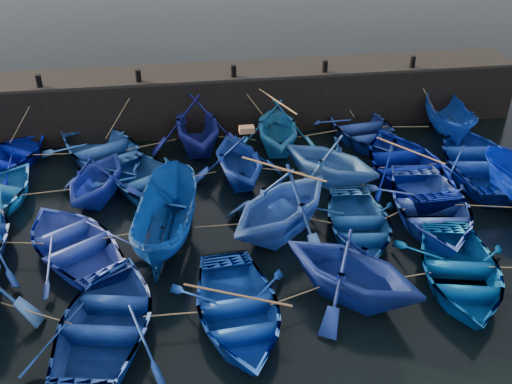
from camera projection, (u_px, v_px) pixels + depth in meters
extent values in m
plane|color=black|center=(271.00, 265.00, 17.64)|extent=(120.00, 120.00, 0.00)
cube|color=black|center=(232.00, 99.00, 25.84)|extent=(26.00, 2.50, 2.50)
cube|color=black|center=(231.00, 71.00, 25.16)|extent=(26.00, 2.50, 0.12)
cylinder|color=black|center=(39.00, 81.00, 23.22)|extent=(0.24, 0.24, 0.50)
cylinder|color=black|center=(138.00, 76.00, 23.73)|extent=(0.24, 0.24, 0.50)
cylinder|color=black|center=(234.00, 71.00, 24.24)|extent=(0.24, 0.24, 0.50)
cylinder|color=black|center=(325.00, 66.00, 24.75)|extent=(0.24, 0.24, 0.50)
cylinder|color=black|center=(413.00, 62.00, 25.26)|extent=(0.24, 0.24, 0.50)
imported|color=#000D99|center=(4.00, 158.00, 22.58)|extent=(5.39, 5.71, 0.96)
imported|color=blue|center=(103.00, 151.00, 22.91)|extent=(6.13, 6.76, 1.15)
imported|color=navy|center=(196.00, 124.00, 23.64)|extent=(4.13, 4.73, 2.40)
imported|color=blue|center=(277.00, 127.00, 23.66)|extent=(4.00, 4.51, 2.20)
imported|color=navy|center=(362.00, 128.00, 24.81)|extent=(4.40, 5.69, 1.09)
imported|color=#113A9C|center=(449.00, 119.00, 24.90)|extent=(2.22, 4.52, 1.68)
imported|color=#1C319C|center=(96.00, 177.00, 20.32)|extent=(4.35, 4.65, 1.97)
imported|color=#2259A2|center=(151.00, 183.00, 20.87)|extent=(5.68, 6.17, 1.04)
imported|color=#133798|center=(239.00, 158.00, 21.36)|extent=(3.95, 4.43, 2.12)
imported|color=blue|center=(330.00, 159.00, 21.27)|extent=(5.34, 5.34, 2.13)
imported|color=#000F80|center=(407.00, 165.00, 21.88)|extent=(4.29, 5.89, 1.20)
imported|color=navy|center=(479.00, 160.00, 22.23)|extent=(4.90, 6.27, 1.19)
imported|color=blue|center=(74.00, 242.00, 17.79)|extent=(5.49, 5.93, 1.00)
imported|color=navy|center=(165.00, 220.00, 18.08)|extent=(2.74, 5.08, 1.86)
imported|color=blue|center=(282.00, 203.00, 18.37)|extent=(6.18, 6.13, 2.47)
imported|color=navy|center=(358.00, 223.00, 18.76)|extent=(3.63, 4.74, 0.92)
imported|color=blue|center=(430.00, 206.00, 19.44)|extent=(4.58, 5.90, 1.13)
imported|color=navy|center=(108.00, 321.00, 14.82)|extent=(4.56, 5.67, 1.05)
imported|color=#0E3EB2|center=(237.00, 310.00, 15.22)|extent=(3.71, 4.97, 0.99)
imported|color=navy|center=(352.00, 268.00, 15.74)|extent=(5.59, 5.57, 2.23)
imported|color=#045099|center=(460.00, 271.00, 16.59)|extent=(4.48, 5.51, 1.01)
cube|color=#986742|center=(247.00, 129.00, 20.78)|extent=(0.55, 0.34, 0.22)
cylinder|color=tan|center=(54.00, 154.00, 22.73)|extent=(2.09, 0.18, 0.04)
cylinder|color=tan|center=(151.00, 145.00, 23.45)|extent=(2.02, 0.71, 0.04)
cylinder|color=tan|center=(237.00, 138.00, 23.96)|extent=(1.52, 0.58, 0.04)
cylinder|color=tan|center=(320.00, 133.00, 24.37)|extent=(2.09, 0.47, 0.04)
cylinder|color=tan|center=(405.00, 127.00, 24.93)|extent=(2.03, 0.32, 0.04)
cylinder|color=tan|center=(43.00, 192.00, 20.24)|extent=(1.97, 0.20, 0.04)
cylinder|color=tan|center=(124.00, 185.00, 20.70)|extent=(0.10, 0.11, 0.04)
cylinder|color=tan|center=(196.00, 176.00, 21.24)|extent=(1.54, 0.44, 0.04)
cylinder|color=tan|center=(284.00, 171.00, 21.58)|extent=(1.57, 0.63, 0.04)
cylinder|color=tan|center=(368.00, 169.00, 21.73)|extent=(1.28, 0.07, 0.04)
cylinder|color=tan|center=(443.00, 163.00, 22.08)|extent=(1.13, 0.07, 0.04)
cylinder|color=tan|center=(21.00, 243.00, 17.68)|extent=(1.42, 0.32, 0.04)
cylinder|color=tan|center=(120.00, 235.00, 18.02)|extent=(1.08, 0.21, 0.04)
cylinder|color=tan|center=(224.00, 225.00, 18.50)|extent=(1.97, 0.08, 0.04)
cylinder|color=tan|center=(320.00, 221.00, 18.72)|extent=(0.72, 0.43, 0.04)
cylinder|color=tan|center=(395.00, 214.00, 19.08)|extent=(0.89, 0.50, 0.04)
cylinder|color=tan|center=(484.00, 206.00, 19.48)|extent=(1.90, 0.50, 0.04)
cylinder|color=tan|center=(36.00, 313.00, 15.03)|extent=(2.01, 1.14, 0.04)
cylinder|color=tan|center=(173.00, 314.00, 15.00)|extent=(1.59, 0.09, 0.04)
cylinder|color=tan|center=(295.00, 296.00, 15.61)|extent=(1.49, 0.54, 0.04)
cylinder|color=tan|center=(406.00, 277.00, 16.30)|extent=(1.54, 0.16, 0.04)
cylinder|color=tan|center=(25.00, 116.00, 23.41)|extent=(1.50, 0.76, 2.09)
cylinder|color=tan|center=(122.00, 111.00, 23.85)|extent=(1.62, 0.90, 2.09)
cylinder|color=tan|center=(214.00, 102.00, 24.64)|extent=(1.80, 0.21, 2.09)
cylinder|color=tan|center=(253.00, 102.00, 24.62)|extent=(1.58, 0.76, 2.09)
cylinder|color=tan|center=(340.00, 95.00, 25.31)|extent=(1.45, 0.32, 2.09)
cylinder|color=tan|center=(425.00, 92.00, 25.68)|extent=(1.28, 0.61, 2.09)
cylinder|color=#99724C|center=(277.00, 101.00, 23.07)|extent=(1.08, 2.84, 0.06)
cylinder|color=#99724C|center=(410.00, 150.00, 21.55)|extent=(1.77, 2.49, 0.06)
cylinder|color=#99724C|center=(283.00, 169.00, 17.71)|extent=(2.34, 1.97, 0.06)
cylinder|color=#99724C|center=(237.00, 295.00, 14.95)|extent=(2.74, 1.32, 0.06)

